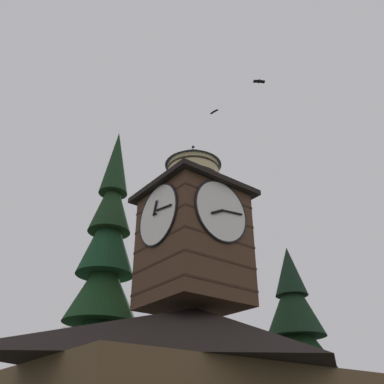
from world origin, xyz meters
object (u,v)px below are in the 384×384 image
object	(u,v)px
pine_tree_behind	(101,310)
flying_bird_low	(259,81)
clock_tower	(193,231)
moon	(67,334)
flying_bird_high	(214,112)
pine_tree_aside	(299,359)

from	to	relation	value
pine_tree_behind	flying_bird_low	world-z (taller)	pine_tree_behind
clock_tower	moon	distance (m)	44.85
pine_tree_behind	flying_bird_high	xyz separation A→B (m)	(-5.13, 3.02, 12.98)
pine_tree_behind	pine_tree_aside	distance (m)	12.16
flying_bird_low	clock_tower	bearing A→B (deg)	-83.37
flying_bird_high	flying_bird_low	bearing A→B (deg)	67.13
clock_tower	flying_bird_low	bearing A→B (deg)	96.63
pine_tree_behind	pine_tree_aside	xyz separation A→B (m)	(-11.86, 2.21, -1.53)
pine_tree_aside	flying_bird_low	distance (m)	16.01
pine_tree_behind	moon	distance (m)	41.18
pine_tree_aside	flying_bird_high	xyz separation A→B (m)	(6.73, 0.81, 14.51)
moon	flying_bird_high	distance (m)	42.91
flying_bird_low	pine_tree_aside	bearing A→B (deg)	-143.03
flying_bird_high	pine_tree_behind	bearing A→B (deg)	-30.49
flying_bird_high	flying_bird_low	xyz separation A→B (m)	(2.63, 6.23, -3.59)
pine_tree_aside	flying_bird_high	world-z (taller)	flying_bird_high
moon	flying_bird_low	world-z (taller)	flying_bird_low
clock_tower	pine_tree_behind	world-z (taller)	pine_tree_behind
pine_tree_behind	flying_bird_low	distance (m)	13.41
pine_tree_aside	flying_bird_low	size ratio (longest dim) A/B	22.12
clock_tower	pine_tree_behind	distance (m)	6.02
moon	flying_bird_high	xyz separation A→B (m)	(8.64, 41.40, 7.22)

